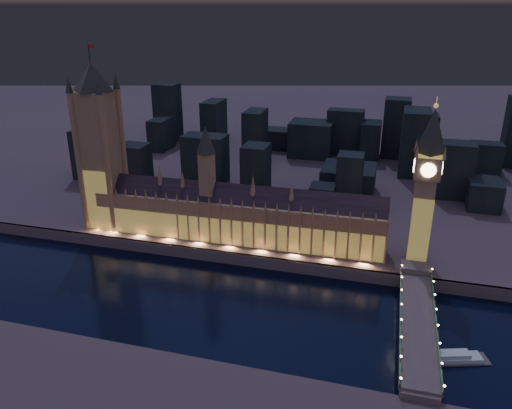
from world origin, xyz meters
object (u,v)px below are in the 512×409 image
(victoria_tower, at_px, (99,140))
(river_boat, at_px, (447,358))
(palace_of_westminster, at_px, (235,214))
(elizabeth_tower, at_px, (427,175))
(westminster_bridge, at_px, (417,322))

(victoria_tower, xyz_separation_m, river_boat, (231.70, -85.05, -69.65))
(palace_of_westminster, bearing_deg, elizabeth_tower, 0.08)
(palace_of_westminster, height_order, victoria_tower, victoria_tower)
(westminster_bridge, bearing_deg, palace_of_westminster, 151.43)
(elizabeth_tower, distance_m, westminster_bridge, 88.30)
(westminster_bridge, relative_size, river_boat, 2.75)
(westminster_bridge, xyz_separation_m, river_boat, (13.86, -19.67, -4.43))
(victoria_tower, bearing_deg, river_boat, -20.16)
(victoria_tower, bearing_deg, westminster_bridge, -16.71)
(victoria_tower, height_order, river_boat, victoria_tower)
(palace_of_westminster, distance_m, victoria_tower, 107.85)
(palace_of_westminster, relative_size, river_boat, 4.92)
(palace_of_westminster, xyz_separation_m, elizabeth_tower, (119.91, 0.18, 38.98))
(elizabeth_tower, height_order, westminster_bridge, elizabeth_tower)
(palace_of_westminster, bearing_deg, river_boat, -32.42)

